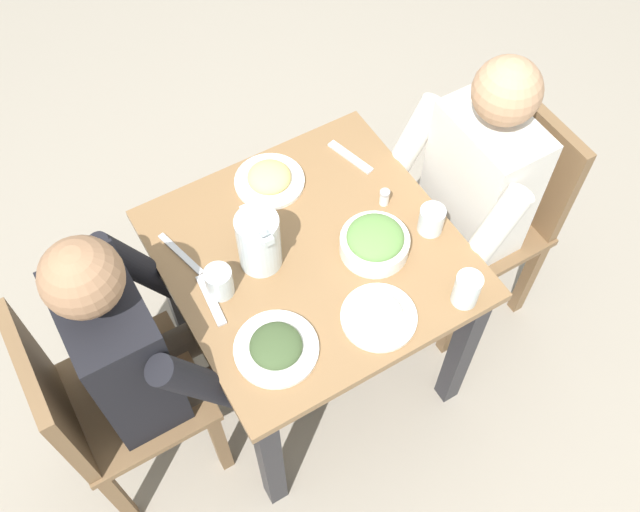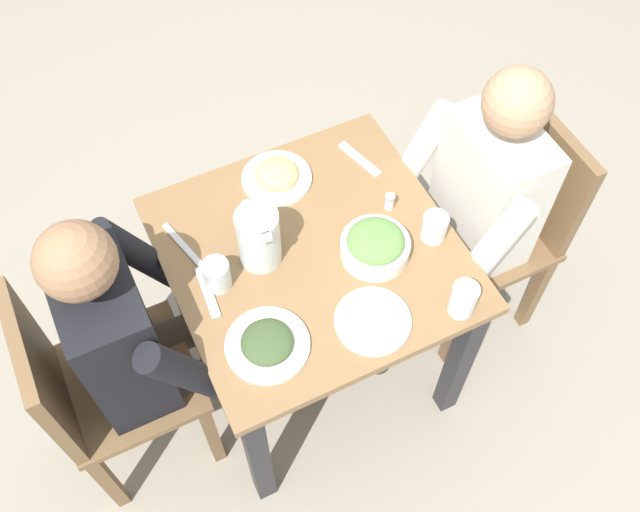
# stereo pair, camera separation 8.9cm
# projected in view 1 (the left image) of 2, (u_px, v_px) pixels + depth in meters

# --- Properties ---
(ground_plane) EXTENTS (8.00, 8.00, 0.00)m
(ground_plane) POSITION_uv_depth(u_px,v_px,m) (314.00, 360.00, 2.65)
(ground_plane) COLOR gray
(dining_table) EXTENTS (0.80, 0.80, 0.73)m
(dining_table) POSITION_uv_depth(u_px,v_px,m) (312.00, 277.00, 2.16)
(dining_table) COLOR olive
(dining_table) RESTS_ON ground_plane
(chair_near) EXTENTS (0.40, 0.40, 0.89)m
(chair_near) POSITION_uv_depth(u_px,v_px,m) (496.00, 207.00, 2.41)
(chair_near) COLOR brown
(chair_near) RESTS_ON ground_plane
(chair_far) EXTENTS (0.40, 0.40, 0.89)m
(chair_far) POSITION_uv_depth(u_px,v_px,m) (101.00, 402.00, 2.03)
(chair_far) COLOR brown
(chair_far) RESTS_ON ground_plane
(diner_near) EXTENTS (0.48, 0.53, 1.18)m
(diner_near) POSITION_uv_depth(u_px,v_px,m) (453.00, 205.00, 2.23)
(diner_near) COLOR silver
(diner_near) RESTS_ON ground_plane
(diner_far) EXTENTS (0.48, 0.53, 1.18)m
(diner_far) POSITION_uv_depth(u_px,v_px,m) (158.00, 346.00, 1.97)
(diner_far) COLOR black
(diner_far) RESTS_ON ground_plane
(water_pitcher) EXTENTS (0.16, 0.12, 0.19)m
(water_pitcher) POSITION_uv_depth(u_px,v_px,m) (259.00, 241.00, 1.94)
(water_pitcher) COLOR silver
(water_pitcher) RESTS_ON dining_table
(salad_bowl) EXTENTS (0.20, 0.20, 0.09)m
(salad_bowl) POSITION_uv_depth(u_px,v_px,m) (375.00, 242.00, 2.01)
(salad_bowl) COLOR white
(salad_bowl) RESTS_ON dining_table
(plate_fries) EXTENTS (0.21, 0.21, 0.06)m
(plate_fries) POSITION_uv_depth(u_px,v_px,m) (269.00, 179.00, 2.16)
(plate_fries) COLOR white
(plate_fries) RESTS_ON dining_table
(plate_yoghurt) EXTENTS (0.21, 0.21, 0.05)m
(plate_yoghurt) POSITION_uv_depth(u_px,v_px,m) (379.00, 315.00, 1.91)
(plate_yoghurt) COLOR white
(plate_yoghurt) RESTS_ON dining_table
(plate_dolmas) EXTENTS (0.22, 0.22, 0.05)m
(plate_dolmas) POSITION_uv_depth(u_px,v_px,m) (276.00, 347.00, 1.86)
(plate_dolmas) COLOR white
(plate_dolmas) RESTS_ON dining_table
(water_glass_near_right) EXTENTS (0.07, 0.07, 0.09)m
(water_glass_near_right) POSITION_uv_depth(u_px,v_px,m) (431.00, 220.00, 2.05)
(water_glass_near_right) COLOR silver
(water_glass_near_right) RESTS_ON dining_table
(water_glass_by_pitcher) EXTENTS (0.08, 0.08, 0.09)m
(water_glass_by_pitcher) POSITION_uv_depth(u_px,v_px,m) (219.00, 282.00, 1.93)
(water_glass_by_pitcher) COLOR silver
(water_glass_by_pitcher) RESTS_ON dining_table
(water_glass_far_right) EXTENTS (0.07, 0.07, 0.11)m
(water_glass_far_right) POSITION_uv_depth(u_px,v_px,m) (467.00, 289.00, 1.91)
(water_glass_far_right) COLOR silver
(water_glass_far_right) RESTS_ON dining_table
(salt_shaker) EXTENTS (0.03, 0.03, 0.05)m
(salt_shaker) POSITION_uv_depth(u_px,v_px,m) (384.00, 197.00, 2.11)
(salt_shaker) COLOR white
(salt_shaker) RESTS_ON dining_table
(fork_near) EXTENTS (0.17, 0.07, 0.01)m
(fork_near) POSITION_uv_depth(u_px,v_px,m) (350.00, 157.00, 2.23)
(fork_near) COLOR silver
(fork_near) RESTS_ON dining_table
(knife_near) EXTENTS (0.18, 0.06, 0.01)m
(knife_near) POSITION_uv_depth(u_px,v_px,m) (181.00, 254.00, 2.03)
(knife_near) COLOR silver
(knife_near) RESTS_ON dining_table
(fork_far) EXTENTS (0.17, 0.04, 0.01)m
(fork_far) POSITION_uv_depth(u_px,v_px,m) (211.00, 300.00, 1.95)
(fork_far) COLOR silver
(fork_far) RESTS_ON dining_table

